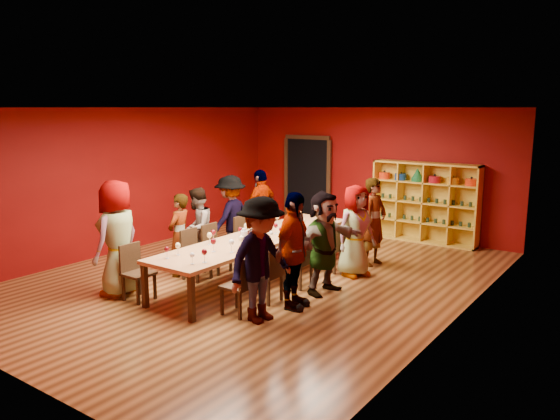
# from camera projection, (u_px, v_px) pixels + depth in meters

# --- Properties ---
(room_shell) EXTENTS (7.10, 9.10, 3.04)m
(room_shell) POSITION_uv_depth(u_px,v_px,m) (258.00, 195.00, 9.49)
(room_shell) COLOR #573117
(room_shell) RESTS_ON ground
(tasting_table) EXTENTS (1.10, 4.50, 0.75)m
(tasting_table) POSITION_uv_depth(u_px,v_px,m) (258.00, 240.00, 9.64)
(tasting_table) COLOR tan
(tasting_table) RESTS_ON ground
(doorway) EXTENTS (1.40, 0.17, 2.30)m
(doorway) POSITION_uv_depth(u_px,v_px,m) (308.00, 181.00, 14.13)
(doorway) COLOR black
(doorway) RESTS_ON ground
(shelving_unit) EXTENTS (2.40, 0.40, 1.80)m
(shelving_unit) POSITION_uv_depth(u_px,v_px,m) (425.00, 199.00, 12.23)
(shelving_unit) COLOR gold
(shelving_unit) RESTS_ON ground
(chair_person_left_0) EXTENTS (0.42, 0.42, 0.89)m
(chair_person_left_0) POSITION_uv_depth(u_px,v_px,m) (135.00, 269.00, 8.60)
(chair_person_left_0) COLOR black
(chair_person_left_0) RESTS_ON ground
(person_left_0) EXTENTS (0.69, 1.00, 1.88)m
(person_left_0) POSITION_uv_depth(u_px,v_px,m) (118.00, 238.00, 8.74)
(person_left_0) COLOR pink
(person_left_0) RESTS_ON ground
(chair_person_left_1) EXTENTS (0.42, 0.42, 0.89)m
(chair_person_left_1) POSITION_uv_depth(u_px,v_px,m) (193.00, 251.00, 9.64)
(chair_person_left_1) COLOR black
(chair_person_left_1) RESTS_ON ground
(person_left_1) EXTENTS (0.52, 0.62, 1.50)m
(person_left_1) POSITION_uv_depth(u_px,v_px,m) (179.00, 235.00, 9.78)
(person_left_1) COLOR #4B4A4F
(person_left_1) RESTS_ON ground
(chair_person_left_2) EXTENTS (0.42, 0.42, 0.89)m
(chair_person_left_2) POSITION_uv_depth(u_px,v_px,m) (214.00, 245.00, 10.06)
(chair_person_left_2) COLOR black
(chair_person_left_2) RESTS_ON ground
(person_left_2) EXTENTS (0.64, 0.84, 1.53)m
(person_left_2) POSITION_uv_depth(u_px,v_px,m) (197.00, 228.00, 10.25)
(person_left_2) COLOR silver
(person_left_2) RESTS_ON ground
(chair_person_left_3) EXTENTS (0.42, 0.42, 0.89)m
(chair_person_left_3) POSITION_uv_depth(u_px,v_px,m) (245.00, 236.00, 10.79)
(chair_person_left_3) COLOR black
(chair_person_left_3) RESTS_ON ground
(person_left_3) EXTENTS (0.55, 1.12, 1.68)m
(person_left_3) POSITION_uv_depth(u_px,v_px,m) (231.00, 217.00, 10.93)
(person_left_3) COLOR silver
(person_left_3) RESTS_ON ground
(chair_person_left_4) EXTENTS (0.42, 0.42, 0.89)m
(chair_person_left_4) POSITION_uv_depth(u_px,v_px,m) (275.00, 227.00, 11.59)
(chair_person_left_4) COLOR black
(chair_person_left_4) RESTS_ON ground
(person_left_4) EXTENTS (0.46, 1.00, 1.70)m
(person_left_4) POSITION_uv_depth(u_px,v_px,m) (261.00, 209.00, 11.74)
(person_left_4) COLOR tan
(person_left_4) RESTS_ON ground
(chair_person_right_0) EXTENTS (0.42, 0.42, 0.89)m
(chair_person_right_0) POSITION_uv_depth(u_px,v_px,m) (242.00, 283.00, 7.91)
(chair_person_right_0) COLOR black
(chair_person_right_0) RESTS_ON ground
(person_right_0) EXTENTS (0.59, 1.20, 1.80)m
(person_right_0) POSITION_uv_depth(u_px,v_px,m) (261.00, 260.00, 7.64)
(person_right_0) COLOR silver
(person_right_0) RESTS_ON ground
(chair_person_right_1) EXTENTS (0.42, 0.42, 0.89)m
(chair_person_right_1) POSITION_uv_depth(u_px,v_px,m) (270.00, 271.00, 8.46)
(chair_person_right_1) COLOR black
(chair_person_right_1) RESTS_ON ground
(person_right_1) EXTENTS (0.65, 1.11, 1.78)m
(person_right_1) POSITION_uv_depth(u_px,v_px,m) (294.00, 251.00, 8.14)
(person_right_1) COLOR #D08C9A
(person_right_1) RESTS_ON ground
(chair_person_right_2) EXTENTS (0.42, 0.42, 0.89)m
(chair_person_right_2) POSITION_uv_depth(u_px,v_px,m) (301.00, 259.00, 9.16)
(chair_person_right_2) COLOR black
(chair_person_right_2) RESTS_ON ground
(person_right_2) EXTENTS (0.67, 1.62, 1.69)m
(person_right_2) POSITION_uv_depth(u_px,v_px,m) (324.00, 242.00, 8.84)
(person_right_2) COLOR beige
(person_right_2) RESTS_ON ground
(chair_person_right_3) EXTENTS (0.42, 0.42, 0.89)m
(chair_person_right_3) POSITION_uv_depth(u_px,v_px,m) (335.00, 245.00, 10.06)
(chair_person_right_3) COLOR black
(chair_person_right_3) RESTS_ON ground
(person_right_3) EXTENTS (0.71, 0.92, 1.66)m
(person_right_3) POSITION_uv_depth(u_px,v_px,m) (356.00, 231.00, 9.76)
(person_right_3) COLOR #141938
(person_right_3) RESTS_ON ground
(chair_person_right_4) EXTENTS (0.42, 0.42, 0.89)m
(chair_person_right_4) POSITION_uv_depth(u_px,v_px,m) (356.00, 237.00, 10.72)
(chair_person_right_4) COLOR black
(chair_person_right_4) RESTS_ON ground
(person_right_4) EXTENTS (0.50, 0.65, 1.69)m
(person_right_4) POSITION_uv_depth(u_px,v_px,m) (374.00, 222.00, 10.43)
(person_right_4) COLOR pink
(person_right_4) RESTS_ON ground
(wine_glass_0) EXTENTS (0.08, 0.08, 0.20)m
(wine_glass_0) POSITION_uv_depth(u_px,v_px,m) (277.00, 217.00, 10.60)
(wine_glass_0) COLOR white
(wine_glass_0) RESTS_ON tasting_table
(wine_glass_1) EXTENTS (0.08, 0.08, 0.19)m
(wine_glass_1) POSITION_uv_depth(u_px,v_px,m) (300.00, 211.00, 11.29)
(wine_glass_1) COLOR white
(wine_glass_1) RESTS_ON tasting_table
(wine_glass_2) EXTENTS (0.08, 0.08, 0.19)m
(wine_glass_2) POSITION_uv_depth(u_px,v_px,m) (322.00, 216.00, 10.80)
(wine_glass_2) COLOR white
(wine_glass_2) RESTS_ON tasting_table
(wine_glass_3) EXTENTS (0.09, 0.09, 0.22)m
(wine_glass_3) POSITION_uv_depth(u_px,v_px,m) (213.00, 242.00, 8.60)
(wine_glass_3) COLOR white
(wine_glass_3) RESTS_ON tasting_table
(wine_glass_4) EXTENTS (0.09, 0.09, 0.21)m
(wine_glass_4) POSITION_uv_depth(u_px,v_px,m) (209.00, 236.00, 9.05)
(wine_glass_4) COLOR white
(wine_glass_4) RESTS_ON tasting_table
(wine_glass_5) EXTENTS (0.07, 0.07, 0.18)m
(wine_glass_5) POSITION_uv_depth(u_px,v_px,m) (271.00, 234.00, 9.28)
(wine_glass_5) COLOR white
(wine_glass_5) RESTS_ON tasting_table
(wine_glass_6) EXTENTS (0.09, 0.09, 0.21)m
(wine_glass_6) POSITION_uv_depth(u_px,v_px,m) (204.00, 253.00, 8.00)
(wine_glass_6) COLOR white
(wine_glass_6) RESTS_ON tasting_table
(wine_glass_7) EXTENTS (0.09, 0.09, 0.22)m
(wine_glass_7) POSITION_uv_depth(u_px,v_px,m) (231.00, 243.00, 8.57)
(wine_glass_7) COLOR white
(wine_glass_7) RESTS_ON tasting_table
(wine_glass_8) EXTENTS (0.07, 0.07, 0.18)m
(wine_glass_8) POSITION_uv_depth(u_px,v_px,m) (268.00, 220.00, 10.39)
(wine_glass_8) COLOR white
(wine_glass_8) RESTS_ON tasting_table
(wine_glass_9) EXTENTS (0.08, 0.08, 0.19)m
(wine_glass_9) POSITION_uv_depth(u_px,v_px,m) (167.00, 250.00, 8.23)
(wine_glass_9) COLOR white
(wine_glass_9) RESTS_ON tasting_table
(wine_glass_10) EXTENTS (0.07, 0.07, 0.18)m
(wine_glass_10) POSITION_uv_depth(u_px,v_px,m) (240.00, 230.00, 9.61)
(wine_glass_10) COLOR white
(wine_glass_10) RESTS_ON tasting_table
(wine_glass_11) EXTENTS (0.09, 0.09, 0.22)m
(wine_glass_11) POSITION_uv_depth(u_px,v_px,m) (246.00, 226.00, 9.75)
(wine_glass_11) COLOR white
(wine_glass_11) RESTS_ON tasting_table
(wine_glass_12) EXTENTS (0.08, 0.08, 0.20)m
(wine_glass_12) POSITION_uv_depth(u_px,v_px,m) (281.00, 230.00, 9.53)
(wine_glass_12) COLOR white
(wine_glass_12) RESTS_ON tasting_table
(wine_glass_13) EXTENTS (0.07, 0.07, 0.18)m
(wine_glass_13) POSITION_uv_depth(u_px,v_px,m) (192.00, 256.00, 7.93)
(wine_glass_13) COLOR white
(wine_glass_13) RESTS_ON tasting_table
(wine_glass_14) EXTENTS (0.07, 0.07, 0.18)m
(wine_glass_14) POSITION_uv_depth(u_px,v_px,m) (299.00, 225.00, 10.00)
(wine_glass_14) COLOR white
(wine_glass_14) RESTS_ON tasting_table
(wine_glass_15) EXTENTS (0.07, 0.07, 0.18)m
(wine_glass_15) POSITION_uv_depth(u_px,v_px,m) (291.00, 218.00, 10.64)
(wine_glass_15) COLOR white
(wine_glass_15) RESTS_ON tasting_table
(wine_glass_16) EXTENTS (0.07, 0.07, 0.18)m
(wine_glass_16) POSITION_uv_depth(u_px,v_px,m) (243.00, 234.00, 9.28)
(wine_glass_16) COLOR white
(wine_glass_16) RESTS_ON tasting_table
(wine_glass_17) EXTENTS (0.09, 0.09, 0.22)m
(wine_glass_17) POSITION_uv_depth(u_px,v_px,m) (213.00, 233.00, 9.21)
(wine_glass_17) COLOR white
(wine_glass_17) RESTS_ON tasting_table
(wine_glass_18) EXTENTS (0.08, 0.08, 0.21)m
(wine_glass_18) POSITION_uv_depth(u_px,v_px,m) (294.00, 212.00, 11.15)
(wine_glass_18) COLOR white
(wine_glass_18) RESTS_ON tasting_table
(wine_glass_19) EXTENTS (0.08, 0.08, 0.20)m
(wine_glass_19) POSITION_uv_depth(u_px,v_px,m) (276.00, 226.00, 9.84)
(wine_glass_19) COLOR white
(wine_glass_19) RESTS_ON tasting_table
(wine_glass_20) EXTENTS (0.09, 0.09, 0.22)m
(wine_glass_20) POSITION_uv_depth(u_px,v_px,m) (241.00, 239.00, 8.79)
(wine_glass_20) COLOR white
(wine_glass_20) RESTS_ON tasting_table
(wine_glass_21) EXTENTS (0.07, 0.07, 0.19)m
(wine_glass_21) POSITION_uv_depth(u_px,v_px,m) (327.00, 215.00, 10.85)
(wine_glass_21) COLOR white
(wine_glass_21) RESTS_ON tasting_table
(wine_glass_22) EXTENTS (0.08, 0.08, 0.20)m
(wine_glass_22) POSITION_uv_depth(u_px,v_px,m) (178.00, 246.00, 8.42)
(wine_glass_22) COLOR white
(wine_glass_22) RESTS_ON tasting_table
(wine_glass_23) EXTENTS (0.08, 0.08, 0.19)m
(wine_glass_23) POSITION_uv_depth(u_px,v_px,m) (303.00, 221.00, 10.26)
(wine_glass_23) COLOR white
(wine_glass_23) RESTS_ON tasting_table
(spittoon_bowl) EXTENTS (0.32, 0.32, 0.18)m
(spittoon_bowl) POSITION_uv_depth(u_px,v_px,m) (255.00, 233.00, 9.57)
(spittoon_bowl) COLOR silver
(spittoon_bowl) RESTS_ON tasting_table
(carafe_a) EXTENTS (0.10, 0.10, 0.24)m
(carafe_a) POSITION_uv_depth(u_px,v_px,m) (264.00, 227.00, 9.93)
(carafe_a) COLOR white
(carafe_a) RESTS_ON tasting_table
(carafe_b) EXTENTS (0.11, 0.11, 0.29)m
(carafe_b) POSITION_uv_depth(u_px,v_px,m) (244.00, 238.00, 9.02)
(carafe_b) COLOR white
(carafe_b) RESTS_ON tasting_table
(wine_bottle) EXTENTS (0.08, 0.08, 0.29)m
(wine_bottle) POSITION_uv_depth(u_px,v_px,m) (321.00, 214.00, 11.14)
(wine_bottle) COLOR #14381B
(wine_bottle) RESTS_ON tasting_table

